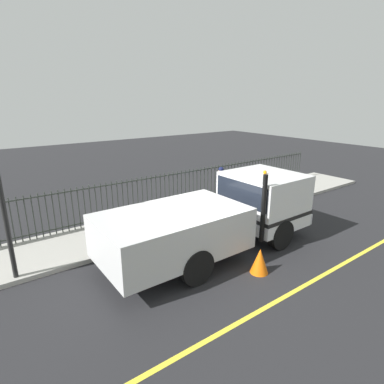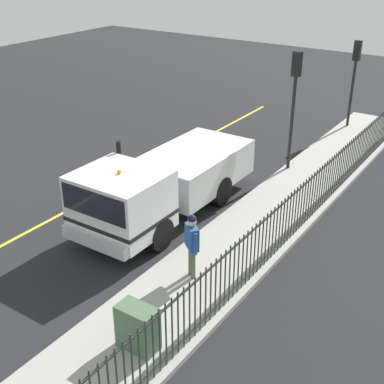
% 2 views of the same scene
% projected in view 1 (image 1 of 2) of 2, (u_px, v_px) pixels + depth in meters
% --- Properties ---
extents(ground_plane, '(55.08, 55.08, 0.00)m').
position_uv_depth(ground_plane, '(196.00, 264.00, 9.00)').
color(ground_plane, '#232326').
rests_on(ground_plane, ground).
extents(sidewalk_slab, '(2.59, 25.04, 0.14)m').
position_uv_depth(sidewalk_slab, '(145.00, 227.00, 11.40)').
color(sidewalk_slab, '#A3A099').
rests_on(sidewalk_slab, ground).
extents(lane_marking, '(0.12, 22.53, 0.01)m').
position_uv_depth(lane_marking, '(263.00, 309.00, 7.05)').
color(lane_marking, yellow).
rests_on(lane_marking, ground).
extents(work_truck, '(2.44, 6.93, 2.52)m').
position_uv_depth(work_truck, '(226.00, 212.00, 9.62)').
color(work_truck, white).
rests_on(work_truck, ground).
extents(worker_standing, '(0.53, 0.48, 1.76)m').
position_uv_depth(worker_standing, '(221.00, 183.00, 12.86)').
color(worker_standing, '#264C99').
rests_on(worker_standing, sidewalk_slab).
extents(iron_fence, '(0.04, 21.32, 1.53)m').
position_uv_depth(iron_fence, '(130.00, 198.00, 12.00)').
color(iron_fence, '#2D332D').
rests_on(iron_fence, sidewalk_slab).
extents(utility_cabinet, '(0.86, 0.50, 1.02)m').
position_uv_depth(utility_cabinet, '(257.00, 183.00, 14.98)').
color(utility_cabinet, '#4C6B4C').
rests_on(utility_cabinet, sidewalk_slab).
extents(traffic_cone, '(0.50, 0.50, 0.71)m').
position_uv_depth(traffic_cone, '(260.00, 261.00, 8.44)').
color(traffic_cone, orange).
rests_on(traffic_cone, ground).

